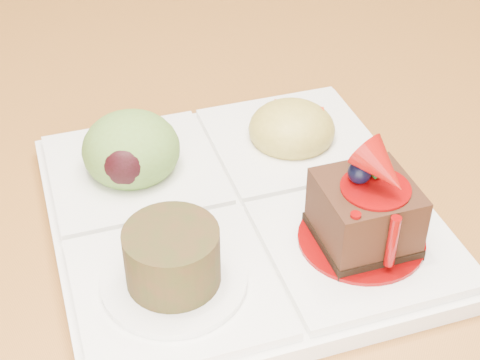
{
  "coord_description": "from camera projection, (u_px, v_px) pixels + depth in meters",
  "views": [
    {
      "loc": [
        -0.05,
        -0.77,
        1.06
      ],
      "look_at": [
        -0.07,
        -0.41,
        0.79
      ],
      "focal_mm": 55.0,
      "sensor_mm": 36.0,
      "label": 1
    }
  ],
  "objects": [
    {
      "name": "dining_table",
      "position": [
        324.0,
        30.0,
        0.84
      ],
      "size": [
        1.0,
        1.8,
        0.75
      ],
      "color": "#9A5D28",
      "rests_on": "ground"
    },
    {
      "name": "sampler_plate",
      "position": [
        236.0,
        198.0,
        0.46
      ],
      "size": [
        0.3,
        0.3,
        0.09
      ],
      "rotation": [
        0.0,
        0.0,
        0.37
      ],
      "color": "white",
      "rests_on": "dining_table"
    }
  ]
}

